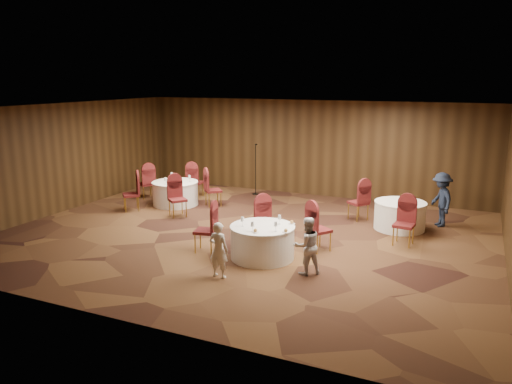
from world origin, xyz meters
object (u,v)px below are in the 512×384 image
at_px(table_right, 400,215).
at_px(woman_b, 307,246).
at_px(table_main, 262,242).
at_px(woman_a, 219,250).
at_px(man_c, 441,200).
at_px(table_left, 175,193).
at_px(mic_stand, 256,179).

xyz_separation_m(table_right, woman_b, (-1.25, -3.96, 0.22)).
bearing_deg(table_main, woman_a, -104.68).
bearing_deg(man_c, table_left, -110.62).
height_order(table_right, woman_b, woman_b).
bearing_deg(table_main, table_left, 143.55).
bearing_deg(table_right, man_c, 37.60).
xyz_separation_m(mic_stand, man_c, (6.09, -1.40, 0.21)).
bearing_deg(woman_a, woman_b, -146.31).
height_order(table_main, mic_stand, mic_stand).
relative_size(table_left, woman_b, 1.20).
xyz_separation_m(table_main, table_left, (-4.40, 3.25, -0.00)).
bearing_deg(man_c, woman_a, -61.55).
bearing_deg(table_right, mic_stand, 157.45).
height_order(mic_stand, man_c, mic_stand).
height_order(table_left, woman_a, woman_a).
bearing_deg(woman_a, table_right, -116.45).
height_order(table_main, woman_a, woman_a).
distance_m(table_left, mic_stand, 2.92).
bearing_deg(woman_b, man_c, -158.03).
xyz_separation_m(table_left, table_right, (6.84, 0.24, 0.00)).
bearing_deg(table_right, table_left, -178.02).
height_order(table_main, woman_b, woman_b).
height_order(woman_b, man_c, man_c).
bearing_deg(table_left, man_c, 7.08).
xyz_separation_m(table_left, man_c, (7.79, 0.97, 0.36)).
bearing_deg(table_right, woman_b, -107.59).
relative_size(mic_stand, man_c, 1.19).
xyz_separation_m(table_main, mic_stand, (-2.70, 5.62, 0.14)).
xyz_separation_m(table_left, mic_stand, (1.70, 2.37, 0.14)).
height_order(table_main, table_right, same).
height_order(table_left, man_c, man_c).
bearing_deg(mic_stand, woman_b, -57.45).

